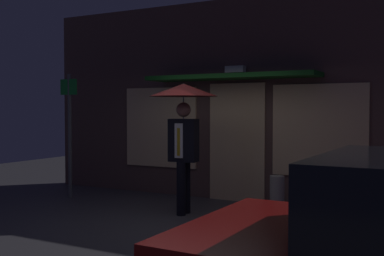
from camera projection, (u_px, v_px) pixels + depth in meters
ground_plane at (178, 225)px, 7.17m from camera, size 18.00×18.00×0.00m
building_facade at (240, 101)px, 9.15m from camera, size 8.54×1.00×3.78m
person_with_umbrella at (183, 111)px, 7.88m from camera, size 1.12×1.12×2.13m
street_sign_post at (70, 128)px, 9.36m from camera, size 0.40×0.07×2.39m
sidewalk_bollard at (277, 194)px, 8.04m from camera, size 0.24×0.24×0.61m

